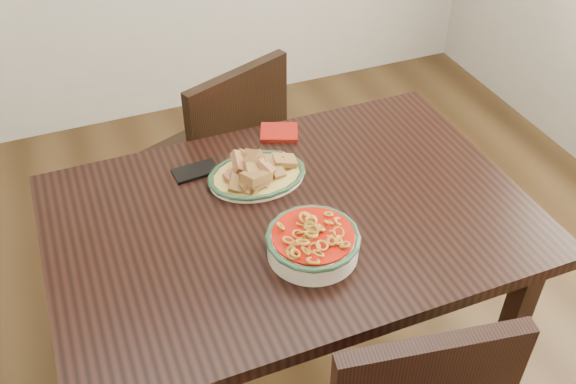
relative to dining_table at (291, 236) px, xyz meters
name	(u,v)px	position (x,y,z in m)	size (l,w,h in m)	color
floor	(293,348)	(0.05, 0.10, -0.66)	(3.50, 3.50, 0.00)	#332110
dining_table	(291,236)	(0.00, 0.00, 0.00)	(1.31, 0.87, 0.75)	black
chair_far	(223,154)	(-0.01, 0.66, -0.16)	(0.55, 0.55, 0.89)	black
fish_plate	(257,167)	(-0.03, 0.18, 0.13)	(0.28, 0.22, 0.11)	white
noodle_bowl	(313,241)	(-0.01, -0.16, 0.13)	(0.24, 0.24, 0.08)	#EFE4CA
smartphone	(196,171)	(-0.19, 0.27, 0.09)	(0.13, 0.07, 0.01)	black
napkin	(279,132)	(0.11, 0.37, 0.09)	(0.12, 0.10, 0.01)	maroon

